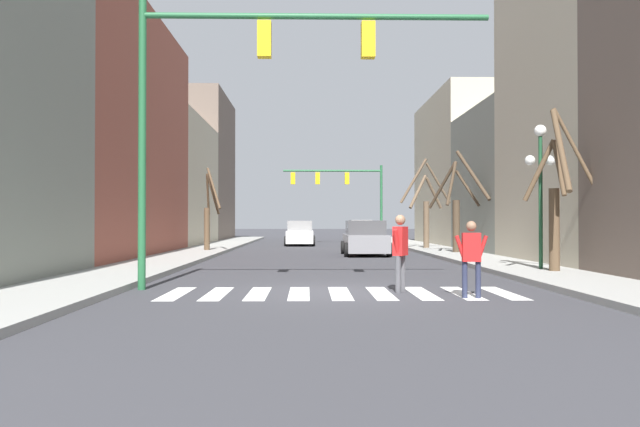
# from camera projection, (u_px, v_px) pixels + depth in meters

# --- Properties ---
(ground_plane) EXTENTS (240.00, 240.00, 0.00)m
(ground_plane) POSITION_uv_depth(u_px,v_px,m) (339.00, 292.00, 14.01)
(ground_plane) COLOR #38383D
(sidewalk_left) EXTENTS (2.60, 90.00, 0.15)m
(sidewalk_left) POSITION_uv_depth(u_px,v_px,m) (66.00, 289.00, 13.89)
(sidewalk_left) COLOR #9E9E99
(sidewalk_left) RESTS_ON ground_plane
(sidewalk_right) EXTENTS (2.60, 90.00, 0.15)m
(sidewalk_right) POSITION_uv_depth(u_px,v_px,m) (608.00, 288.00, 14.13)
(sidewalk_right) COLOR #9E9E99
(sidewalk_right) RESTS_ON ground_plane
(building_row_left) EXTENTS (6.00, 49.62, 11.99)m
(building_row_left) POSITION_uv_depth(u_px,v_px,m) (124.00, 152.00, 32.93)
(building_row_left) COLOR gray
(building_row_left) RESTS_ON ground_plane
(building_row_right) EXTENTS (6.00, 39.13, 12.18)m
(building_row_right) POSITION_uv_depth(u_px,v_px,m) (568.00, 134.00, 26.58)
(building_row_right) COLOR #66564C
(building_row_right) RESTS_ON ground_plane
(crosswalk_stripes) EXTENTS (7.65, 2.60, 0.01)m
(crosswalk_stripes) POSITION_uv_depth(u_px,v_px,m) (340.00, 293.00, 13.70)
(crosswalk_stripes) COLOR white
(crosswalk_stripes) RESTS_ON ground_plane
(traffic_signal_near) EXTENTS (8.20, 0.28, 6.80)m
(traffic_signal_near) POSITION_uv_depth(u_px,v_px,m) (244.00, 76.00, 14.56)
(traffic_signal_near) COLOR #236038
(traffic_signal_near) RESTS_ON ground_plane
(traffic_signal_far) EXTENTS (7.12, 0.28, 5.62)m
(traffic_signal_far) POSITION_uv_depth(u_px,v_px,m) (343.00, 185.00, 44.58)
(traffic_signal_far) COLOR #236038
(traffic_signal_far) RESTS_ON ground_plane
(street_lamp_right_corner) EXTENTS (0.95, 0.36, 4.38)m
(street_lamp_right_corner) POSITION_uv_depth(u_px,v_px,m) (540.00, 167.00, 18.92)
(street_lamp_right_corner) COLOR #1E4C2D
(street_lamp_right_corner) RESTS_ON sidewalk_right
(car_parked_right_mid) EXTENTS (1.99, 4.78, 1.63)m
(car_parked_right_mid) POSITION_uv_depth(u_px,v_px,m) (300.00, 234.00, 41.45)
(car_parked_right_mid) COLOR white
(car_parked_right_mid) RESTS_ON ground_plane
(car_driving_toward_lane) EXTENTS (2.08, 4.46, 1.72)m
(car_driving_toward_lane) POSITION_uv_depth(u_px,v_px,m) (361.00, 231.00, 51.35)
(car_driving_toward_lane) COLOR white
(car_driving_toward_lane) RESTS_ON ground_plane
(car_parked_left_mid) EXTENTS (2.13, 4.22, 1.63)m
(car_parked_left_mid) POSITION_uv_depth(u_px,v_px,m) (365.00, 239.00, 29.19)
(car_parked_left_mid) COLOR gray
(car_parked_left_mid) RESTS_ON ground_plane
(pedestrian_on_left_sidewalk) EXTENTS (0.43, 0.70, 1.74)m
(pedestrian_on_left_sidewalk) POSITION_uv_depth(u_px,v_px,m) (400.00, 246.00, 13.95)
(pedestrian_on_left_sidewalk) COLOR #4C4C51
(pedestrian_on_left_sidewalk) RESTS_ON ground_plane
(pedestrian_on_right_sidewalk) EXTENTS (0.69, 0.25, 1.59)m
(pedestrian_on_right_sidewalk) POSITION_uv_depth(u_px,v_px,m) (471.00, 252.00, 12.87)
(pedestrian_on_right_sidewalk) COLOR #282D47
(pedestrian_on_right_sidewalk) RESTS_ON ground_plane
(street_tree_left_near) EXTENTS (2.31, 3.11, 4.81)m
(street_tree_left_near) POSITION_uv_depth(u_px,v_px,m) (458.00, 205.00, 29.21)
(street_tree_left_near) COLOR #473828
(street_tree_left_near) RESTS_ON sidewalk_right
(street_tree_right_mid) EXTENTS (2.06, 2.08, 4.77)m
(street_tree_right_mid) POSITION_uv_depth(u_px,v_px,m) (556.00, 196.00, 17.95)
(street_tree_right_mid) COLOR brown
(street_tree_right_mid) RESTS_ON sidewalk_right
(street_tree_right_far) EXTENTS (2.96, 1.76, 4.91)m
(street_tree_right_far) POSITION_uv_depth(u_px,v_px,m) (425.00, 207.00, 34.08)
(street_tree_right_far) COLOR brown
(street_tree_right_far) RESTS_ON sidewalk_right
(street_tree_left_far) EXTENTS (1.02, 2.32, 4.18)m
(street_tree_left_far) POSITION_uv_depth(u_px,v_px,m) (209.00, 215.00, 31.53)
(street_tree_left_far) COLOR brown
(street_tree_left_far) RESTS_ON sidewalk_left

